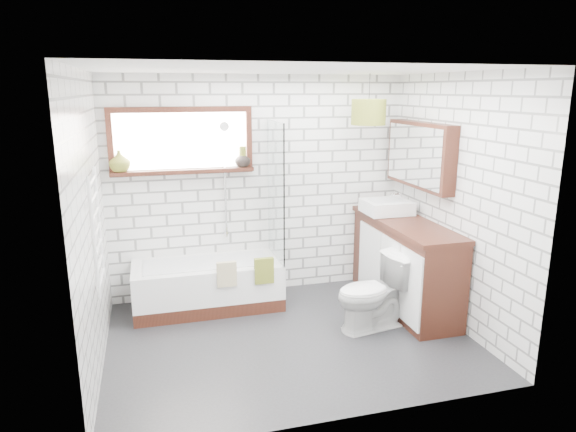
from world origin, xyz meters
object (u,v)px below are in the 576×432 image
object	(u,v)px
vanity	(404,263)
pendant	(369,112)
bathtub	(208,285)
toilet	(373,293)
basin	(387,207)

from	to	relation	value
vanity	pendant	bearing A→B (deg)	130.68
bathtub	pendant	bearing A→B (deg)	-4.23
toilet	pendant	size ratio (longest dim) A/B	2.06
pendant	bathtub	bearing A→B (deg)	175.77
bathtub	basin	size ratio (longest dim) A/B	3.13
vanity	bathtub	bearing A→B (deg)	166.38
pendant	vanity	bearing A→B (deg)	-49.32
toilet	basin	bearing A→B (deg)	138.17
vanity	pendant	size ratio (longest dim) A/B	4.58
bathtub	basin	bearing A→B (deg)	-3.81
basin	toilet	world-z (taller)	basin
vanity	pendant	xyz separation A→B (m)	(-0.32, 0.38, 1.62)
bathtub	vanity	xyz separation A→B (m)	(2.10, -0.51, 0.23)
vanity	toilet	xyz separation A→B (m)	(-0.57, -0.45, -0.10)
bathtub	vanity	bearing A→B (deg)	-13.62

